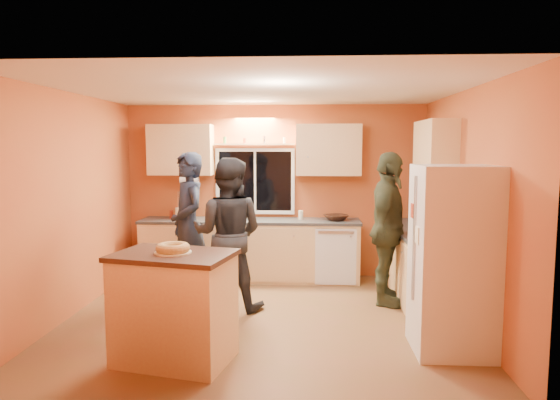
# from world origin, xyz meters

# --- Properties ---
(ground) EXTENTS (4.50, 4.50, 0.00)m
(ground) POSITION_xyz_m (0.00, 0.00, 0.00)
(ground) COLOR brown
(ground) RESTS_ON ground
(room_shell) EXTENTS (4.54, 4.04, 2.61)m
(room_shell) POSITION_xyz_m (0.12, 0.41, 1.62)
(room_shell) COLOR #B5622E
(room_shell) RESTS_ON ground
(back_counter) EXTENTS (4.23, 0.62, 0.90)m
(back_counter) POSITION_xyz_m (0.01, 1.70, 0.45)
(back_counter) COLOR tan
(back_counter) RESTS_ON ground
(right_counter) EXTENTS (0.62, 1.84, 0.90)m
(right_counter) POSITION_xyz_m (1.95, 0.50, 0.45)
(right_counter) COLOR tan
(right_counter) RESTS_ON ground
(refrigerator) EXTENTS (0.72, 0.70, 1.80)m
(refrigerator) POSITION_xyz_m (1.89, -0.80, 0.90)
(refrigerator) COLOR silver
(refrigerator) RESTS_ON ground
(island) EXTENTS (1.18, 0.93, 1.01)m
(island) POSITION_xyz_m (-0.71, -1.18, 0.51)
(island) COLOR tan
(island) RESTS_ON ground
(bundt_pastry) EXTENTS (0.31, 0.31, 0.09)m
(bundt_pastry) POSITION_xyz_m (-0.71, -1.18, 1.06)
(bundt_pastry) COLOR tan
(bundt_pastry) RESTS_ON island
(person_left) EXTENTS (0.75, 0.83, 1.90)m
(person_left) POSITION_xyz_m (-1.04, 0.75, 0.95)
(person_left) COLOR black
(person_left) RESTS_ON ground
(person_center) EXTENTS (0.97, 0.80, 1.84)m
(person_center) POSITION_xyz_m (-0.46, 0.36, 0.92)
(person_center) COLOR black
(person_center) RESTS_ON ground
(person_right) EXTENTS (0.78, 1.21, 1.91)m
(person_right) POSITION_xyz_m (1.50, 0.63, 0.96)
(person_right) COLOR #2E3522
(person_right) RESTS_ON ground
(mixing_bowl) EXTENTS (0.44, 0.44, 0.08)m
(mixing_bowl) POSITION_xyz_m (0.92, 1.70, 0.94)
(mixing_bowl) COLOR black
(mixing_bowl) RESTS_ON back_counter
(utensil_crock) EXTENTS (0.14, 0.14, 0.17)m
(utensil_crock) POSITION_xyz_m (-1.40, 1.70, 0.99)
(utensil_crock) COLOR #F1ECC9
(utensil_crock) RESTS_ON back_counter
(potted_plant) EXTENTS (0.30, 0.26, 0.31)m
(potted_plant) POSITION_xyz_m (1.95, 0.11, 1.05)
(potted_plant) COLOR gray
(potted_plant) RESTS_ON right_counter
(red_box) EXTENTS (0.16, 0.13, 0.07)m
(red_box) POSITION_xyz_m (1.93, 0.30, 0.94)
(red_box) COLOR maroon
(red_box) RESTS_ON right_counter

